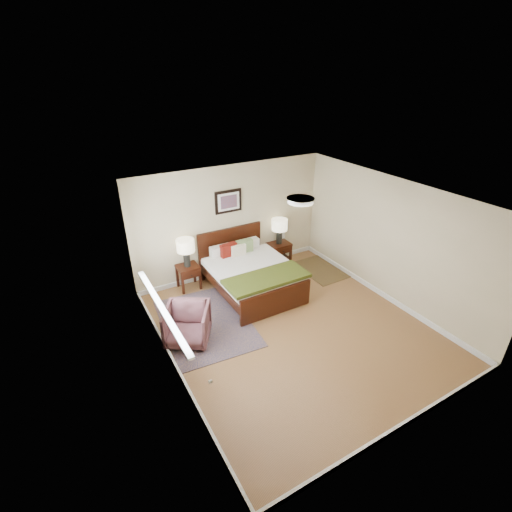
{
  "coord_description": "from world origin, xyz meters",
  "views": [
    {
      "loc": [
        -3.32,
        -4.42,
        4.32
      ],
      "look_at": [
        -0.17,
        1.09,
        1.05
      ],
      "focal_mm": 26.0,
      "sensor_mm": 36.0,
      "label": 1
    }
  ],
  "objects_px": {
    "bed": "(251,270)",
    "lamp_left": "(186,248)",
    "nightstand_right": "(279,251)",
    "lamp_right": "(280,227)",
    "rug_persian": "(206,323)",
    "armchair": "(187,325)",
    "nightstand_left": "(188,271)"
  },
  "relations": [
    {
      "from": "nightstand_left",
      "to": "nightstand_right",
      "type": "bearing_deg",
      "value": 0.18
    },
    {
      "from": "nightstand_left",
      "to": "nightstand_right",
      "type": "relative_size",
      "value": 1.01
    },
    {
      "from": "nightstand_right",
      "to": "rug_persian",
      "type": "height_order",
      "value": "nightstand_right"
    },
    {
      "from": "armchair",
      "to": "nightstand_right",
      "type": "bearing_deg",
      "value": 60.3
    },
    {
      "from": "nightstand_right",
      "to": "bed",
      "type": "bearing_deg",
      "value": -148.08
    },
    {
      "from": "nightstand_right",
      "to": "armchair",
      "type": "height_order",
      "value": "armchair"
    },
    {
      "from": "bed",
      "to": "nightstand_right",
      "type": "bearing_deg",
      "value": 31.92
    },
    {
      "from": "rug_persian",
      "to": "lamp_left",
      "type": "bearing_deg",
      "value": 87.02
    },
    {
      "from": "nightstand_left",
      "to": "nightstand_right",
      "type": "height_order",
      "value": "nightstand_left"
    },
    {
      "from": "nightstand_right",
      "to": "rug_persian",
      "type": "xyz_separation_m",
      "value": [
        -2.49,
        -1.32,
        -0.32
      ]
    },
    {
      "from": "bed",
      "to": "lamp_left",
      "type": "height_order",
      "value": "lamp_left"
    },
    {
      "from": "lamp_left",
      "to": "lamp_right",
      "type": "bearing_deg",
      "value": 0.0
    },
    {
      "from": "nightstand_right",
      "to": "lamp_right",
      "type": "xyz_separation_m",
      "value": [
        0.0,
        0.01,
        0.63
      ]
    },
    {
      "from": "lamp_right",
      "to": "armchair",
      "type": "distance_m",
      "value": 3.43
    },
    {
      "from": "lamp_left",
      "to": "nightstand_right",
      "type": "bearing_deg",
      "value": -0.31
    },
    {
      "from": "nightstand_right",
      "to": "armchair",
      "type": "distance_m",
      "value": 3.36
    },
    {
      "from": "bed",
      "to": "nightstand_left",
      "type": "height_order",
      "value": "bed"
    },
    {
      "from": "lamp_left",
      "to": "lamp_right",
      "type": "relative_size",
      "value": 1.0
    },
    {
      "from": "bed",
      "to": "rug_persian",
      "type": "height_order",
      "value": "bed"
    },
    {
      "from": "bed",
      "to": "nightstand_left",
      "type": "relative_size",
      "value": 3.77
    },
    {
      "from": "nightstand_right",
      "to": "rug_persian",
      "type": "distance_m",
      "value": 2.84
    },
    {
      "from": "bed",
      "to": "nightstand_right",
      "type": "xyz_separation_m",
      "value": [
        1.2,
        0.75,
        -0.18
      ]
    },
    {
      "from": "bed",
      "to": "nightstand_right",
      "type": "relative_size",
      "value": 3.82
    },
    {
      "from": "nightstand_left",
      "to": "lamp_right",
      "type": "bearing_deg",
      "value": 0.49
    },
    {
      "from": "armchair",
      "to": "rug_persian",
      "type": "distance_m",
      "value": 0.64
    },
    {
      "from": "nightstand_right",
      "to": "lamp_left",
      "type": "bearing_deg",
      "value": 179.69
    },
    {
      "from": "lamp_right",
      "to": "rug_persian",
      "type": "height_order",
      "value": "lamp_right"
    },
    {
      "from": "nightstand_right",
      "to": "lamp_right",
      "type": "height_order",
      "value": "lamp_right"
    },
    {
      "from": "bed",
      "to": "armchair",
      "type": "bearing_deg",
      "value": -153.11
    },
    {
      "from": "nightstand_left",
      "to": "lamp_right",
      "type": "height_order",
      "value": "lamp_right"
    },
    {
      "from": "bed",
      "to": "nightstand_right",
      "type": "distance_m",
      "value": 1.43
    },
    {
      "from": "armchair",
      "to": "lamp_left",
      "type": "bearing_deg",
      "value": 100.28
    }
  ]
}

